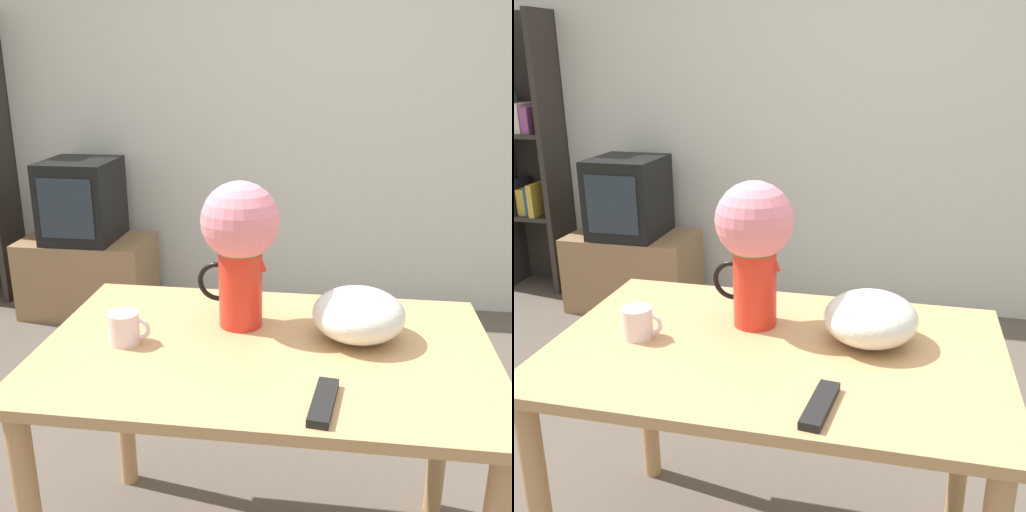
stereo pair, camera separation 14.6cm
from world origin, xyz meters
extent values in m
cube|color=silver|center=(0.00, 2.10, 1.30)|extent=(8.00, 0.05, 2.60)
cube|color=tan|center=(-0.15, -0.07, 0.74)|extent=(1.22, 0.78, 0.03)
cylinder|color=tan|center=(-0.69, 0.26, 0.36)|extent=(0.06, 0.06, 0.73)
cylinder|color=tan|center=(0.40, 0.26, 0.36)|extent=(0.06, 0.06, 0.73)
cylinder|color=red|center=(-0.23, 0.06, 0.88)|extent=(0.12, 0.12, 0.24)
cone|color=red|center=(-0.18, 0.06, 0.96)|extent=(0.04, 0.04, 0.06)
torus|color=black|center=(-0.30, 0.06, 0.89)|extent=(0.12, 0.01, 0.12)
sphere|color=#3D7033|center=(-0.23, 0.06, 1.03)|extent=(0.17, 0.17, 0.17)
sphere|color=pink|center=(-0.23, 0.06, 1.07)|extent=(0.22, 0.22, 0.22)
cylinder|color=silver|center=(-0.53, -0.10, 0.80)|extent=(0.08, 0.08, 0.09)
torus|color=silver|center=(-0.49, -0.10, 0.80)|extent=(0.06, 0.01, 0.06)
ellipsoid|color=silver|center=(0.10, 0.01, 0.83)|extent=(0.25, 0.25, 0.14)
cube|color=black|center=(0.02, -0.34, 0.77)|extent=(0.07, 0.19, 0.02)
cube|color=#8E6B47|center=(-1.46, 1.74, 0.23)|extent=(0.76, 0.45, 0.47)
cube|color=black|center=(-1.46, 1.74, 0.70)|extent=(0.40, 0.43, 0.47)
cube|color=#232D38|center=(-1.46, 1.53, 0.70)|extent=(0.31, 0.01, 0.34)
cube|color=#2D2823|center=(-2.05, 1.93, 0.89)|extent=(0.04, 0.29, 1.78)
cube|color=#2D2823|center=(-2.25, 2.07, 0.89)|extent=(0.44, 0.01, 1.78)
cube|color=#2D2823|center=(-2.25, 1.93, 0.50)|extent=(0.37, 0.27, 0.03)
cube|color=black|center=(-2.34, 1.92, 0.63)|extent=(0.04, 0.22, 0.23)
cube|color=gold|center=(-2.28, 1.92, 0.60)|extent=(0.06, 0.17, 0.17)
cube|color=#284C8E|center=(-2.23, 1.92, 0.61)|extent=(0.04, 0.19, 0.19)
cube|color=gold|center=(-2.18, 1.92, 0.62)|extent=(0.04, 0.25, 0.21)
cube|color=#2D2823|center=(-2.25, 1.93, 1.03)|extent=(0.37, 0.27, 0.03)
cube|color=#934784|center=(-2.29, 1.92, 1.14)|extent=(0.06, 0.23, 0.18)
cube|color=silver|center=(-2.22, 1.92, 1.14)|extent=(0.04, 0.21, 0.18)
cube|color=#934784|center=(-2.16, 1.92, 1.13)|extent=(0.05, 0.21, 0.16)
camera|label=1|loc=(0.03, -1.51, 1.50)|focal=42.00mm
camera|label=2|loc=(0.17, -1.49, 1.50)|focal=42.00mm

